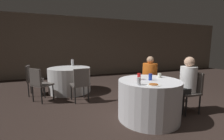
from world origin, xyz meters
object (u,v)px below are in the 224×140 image
person_white_shirt (185,85)px  pizza_plate_near (154,85)px  chair_far_southwest (39,82)px  soda_can_red (139,76)px  chair_near_east (191,88)px  soda_can_silver (139,81)px  chair_far_south (80,82)px  chair_near_northeast (149,81)px  bottle_far (72,63)px  table_near (149,99)px  table_far (70,80)px  soda_can_blue (150,77)px  chair_far_west (32,77)px  person_orange_shirt (150,80)px

person_white_shirt → pizza_plate_near: (-0.99, -0.30, 0.17)m
chair_far_southwest → soda_can_red: soda_can_red is taller
chair_near_east → soda_can_silver: 1.42m
soda_can_silver → soda_can_red: (0.22, 0.38, 0.00)m
chair_far_south → soda_can_red: 1.57m
chair_near_northeast → bottle_far: bearing=-14.9°
chair_near_east → table_near: bearing=90.0°
chair_far_south → bottle_far: size_ratio=3.97×
chair_far_southwest → soda_can_red: size_ratio=7.02×
soda_can_silver → soda_can_red: same height
table_far → chair_near_northeast: 2.41m
pizza_plate_near → chair_far_south: bearing=119.6°
chair_near_east → bottle_far: bottle_far is taller
soda_can_blue → person_white_shirt: bearing=-2.3°
chair_far_south → soda_can_red: (0.95, -1.22, 0.30)m
person_white_shirt → chair_far_west: bearing=55.5°
chair_near_east → person_orange_shirt: person_orange_shirt is taller
table_far → bottle_far: bottle_far is taller
chair_far_southwest → soda_can_silver: bearing=-0.3°
table_far → person_white_shirt: bearing=-48.5°
person_orange_shirt → table_near: bearing=90.0°
soda_can_red → soda_can_blue: bearing=-36.9°
person_white_shirt → bottle_far: (-1.99, 2.85, 0.27)m
person_orange_shirt → bottle_far: size_ratio=5.33×
table_far → soda_can_silver: soda_can_silver is taller
chair_near_east → bottle_far: 3.59m
soda_can_silver → table_far: bearing=109.3°
chair_far_southwest → person_white_shirt: size_ratio=0.73×
table_near → person_white_shirt: 0.86m
chair_near_northeast → soda_can_silver: size_ratio=7.02×
chair_far_west → soda_can_red: size_ratio=7.02×
table_near → soda_can_blue: bearing=-40.1°
person_orange_shirt → soda_can_blue: (-0.46, -0.70, 0.22)m
chair_far_south → bottle_far: (-0.05, 1.47, 0.34)m
table_near → person_orange_shirt: person_orange_shirt is taller
soda_can_blue → soda_can_red: bearing=143.1°
table_far → soda_can_red: 2.55m
chair_near_east → soda_can_red: size_ratio=7.02×
chair_far_southwest → bottle_far: 1.50m
table_near → chair_far_south: 1.74m
table_near → table_far: size_ratio=0.93×
table_near → table_far: (-1.29, 2.36, 0.00)m
chair_near_northeast → pizza_plate_near: 1.39m
table_near → soda_can_silver: bearing=-145.7°
chair_near_east → chair_far_west: size_ratio=1.00×
chair_near_east → bottle_far: bearing=39.8°
chair_far_south → pizza_plate_near: (0.95, -1.68, 0.24)m
table_near → chair_far_west: (-2.34, 2.38, 0.14)m
chair_far_west → chair_near_east: bearing=55.0°
table_far → person_orange_shirt: bearing=-43.3°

